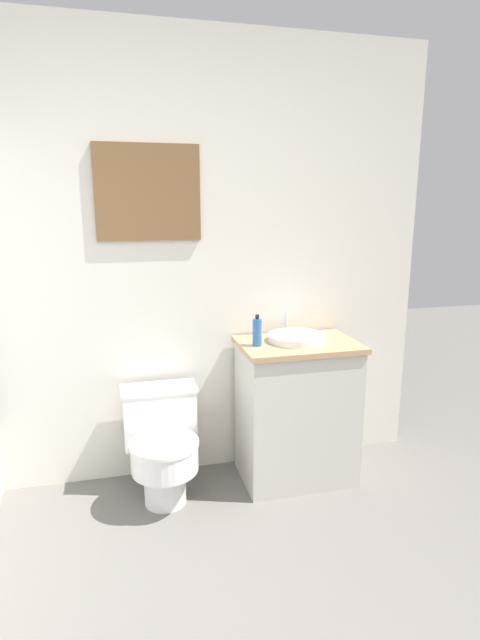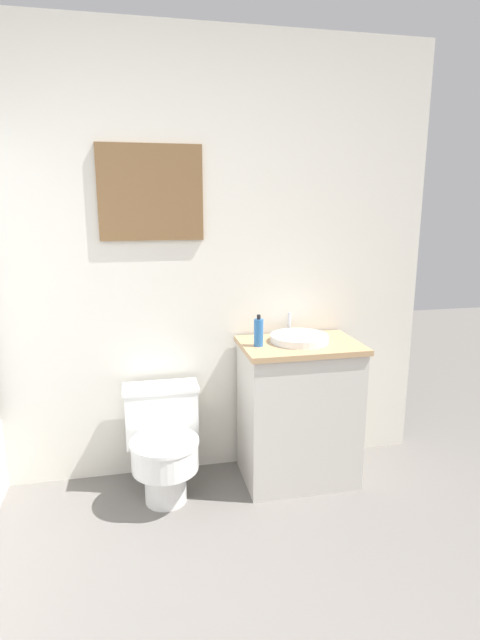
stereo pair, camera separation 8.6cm
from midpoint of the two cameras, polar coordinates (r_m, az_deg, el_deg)
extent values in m
cube|color=silver|center=(2.84, -14.29, 5.92)|extent=(3.56, 0.05, 2.50)
cube|color=brown|center=(2.78, -11.37, 14.08)|extent=(0.56, 0.02, 0.50)
cube|color=beige|center=(2.78, -11.37, 14.08)|extent=(0.53, 0.01, 0.47)
cylinder|color=white|center=(2.87, -9.45, -17.99)|extent=(0.22, 0.22, 0.22)
cylinder|color=white|center=(2.75, -9.51, -15.25)|extent=(0.35, 0.35, 0.14)
cylinder|color=white|center=(2.71, -9.58, -13.76)|extent=(0.36, 0.36, 0.02)
cube|color=white|center=(2.90, -10.01, -10.82)|extent=(0.40, 0.19, 0.32)
cube|color=white|center=(2.84, -10.15, -7.72)|extent=(0.42, 0.19, 0.02)
cube|color=beige|center=(2.96, 5.61, -10.56)|extent=(0.63, 0.43, 0.80)
cube|color=tan|center=(2.82, 5.80, -2.83)|extent=(0.66, 0.46, 0.03)
cylinder|color=white|center=(2.83, 5.68, -2.04)|extent=(0.33, 0.33, 0.04)
cylinder|color=silver|center=(2.99, 4.48, -0.29)|extent=(0.02, 0.02, 0.13)
cylinder|color=#2D6BB2|center=(2.71, 1.06, -1.44)|extent=(0.05, 0.05, 0.15)
cylinder|color=black|center=(2.69, 1.07, 0.35)|extent=(0.02, 0.02, 0.02)
camera|label=1|loc=(0.04, -90.99, -0.23)|focal=28.00mm
camera|label=2|loc=(0.04, 89.01, 0.23)|focal=28.00mm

